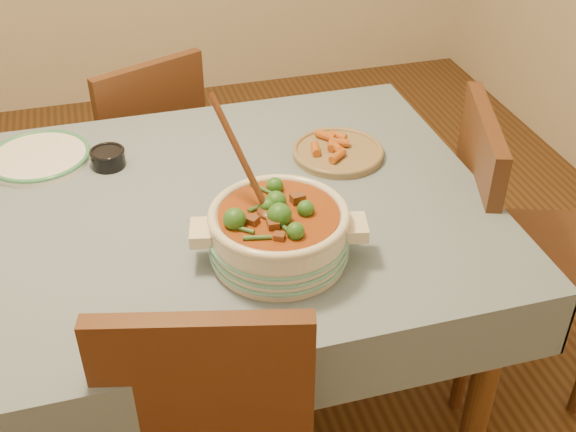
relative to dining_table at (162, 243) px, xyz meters
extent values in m
plane|color=#462914|center=(0.00, 0.00, -0.66)|extent=(4.50, 4.50, 0.00)
cube|color=brown|center=(0.00, 0.00, 0.06)|extent=(1.60, 1.00, 0.05)
cube|color=slate|center=(0.00, 0.00, 0.09)|extent=(1.68, 1.08, 0.01)
cylinder|color=brown|center=(0.73, -0.43, -0.31)|extent=(0.07, 0.07, 0.70)
cylinder|color=brown|center=(0.73, 0.43, -0.31)|extent=(0.07, 0.07, 0.70)
cylinder|color=beige|center=(0.24, -0.24, 0.15)|extent=(0.36, 0.36, 0.12)
torus|color=beige|center=(0.24, -0.24, 0.21)|extent=(0.32, 0.32, 0.02)
cube|color=beige|center=(0.41, -0.28, 0.17)|extent=(0.07, 0.09, 0.03)
cube|color=beige|center=(0.08, -0.21, 0.17)|extent=(0.07, 0.09, 0.03)
cylinder|color=#9B4216|center=(0.24, -0.24, 0.20)|extent=(0.27, 0.27, 0.02)
cylinder|color=white|center=(-0.28, 0.34, 0.10)|extent=(0.32, 0.32, 0.02)
torus|color=#429265|center=(-0.28, 0.34, 0.11)|extent=(0.28, 0.28, 0.01)
cylinder|color=black|center=(-0.10, 0.26, 0.11)|extent=(0.12, 0.12, 0.05)
torus|color=black|center=(-0.10, 0.26, 0.14)|extent=(0.10, 0.10, 0.01)
cylinder|color=black|center=(-0.10, 0.26, 0.13)|extent=(0.08, 0.08, 0.01)
cylinder|color=#9A7C55|center=(0.52, 0.14, 0.10)|extent=(0.25, 0.25, 0.02)
torus|color=#9A7C55|center=(0.52, 0.14, 0.11)|extent=(0.26, 0.26, 0.01)
cube|color=#5B301C|center=(-0.01, 0.87, -0.24)|extent=(0.52, 0.52, 0.04)
cube|color=#5B301C|center=(0.06, 0.71, -0.03)|extent=(0.38, 0.19, 0.42)
cylinder|color=#5B301C|center=(0.08, 1.10, -0.45)|extent=(0.04, 0.04, 0.42)
cylinder|color=#5B301C|center=(-0.23, 0.96, -0.45)|extent=(0.04, 0.04, 0.42)
cylinder|color=#5B301C|center=(0.22, 0.78, -0.45)|extent=(0.04, 0.04, 0.42)
cylinder|color=#5B301C|center=(-0.10, 0.65, -0.45)|extent=(0.04, 0.04, 0.42)
cube|color=#5B301C|center=(0.01, -0.55, 0.02)|extent=(0.42, 0.14, 0.45)
cube|color=#5B301C|center=(1.05, -0.08, -0.21)|extent=(0.54, 0.54, 0.04)
cube|color=#5B301C|center=(0.87, -0.02, 0.02)|extent=(0.17, 0.42, 0.46)
cylinder|color=#5B301C|center=(1.28, 0.03, -0.44)|extent=(0.04, 0.04, 0.46)
cylinder|color=#5B301C|center=(0.82, -0.20, -0.44)|extent=(0.04, 0.04, 0.46)
cylinder|color=#5B301C|center=(0.94, 0.15, -0.44)|extent=(0.04, 0.04, 0.46)
camera|label=1|loc=(-0.08, -1.49, 1.13)|focal=45.00mm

